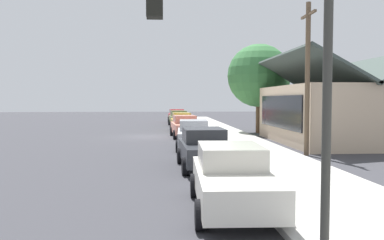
{
  "coord_description": "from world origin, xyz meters",
  "views": [
    {
      "loc": [
        29.35,
        1.12,
        2.76
      ],
      "look_at": [
        1.4,
        3.18,
        1.3
      ],
      "focal_mm": 36.8,
      "sensor_mm": 36.0,
      "label": 1
    }
  ],
  "objects_px": {
    "fire_hydrant_red": "(213,136)",
    "car_cherry": "(177,116)",
    "car_mustard": "(182,122)",
    "utility_pole_wooden": "(307,76)",
    "car_ivory": "(232,177)",
    "car_charcoal": "(205,148)",
    "shade_tree": "(259,76)",
    "traffic_light_main": "(259,51)",
    "car_coral": "(185,126)",
    "car_silver": "(194,134)",
    "car_olive": "(179,118)"
  },
  "relations": [
    {
      "from": "fire_hydrant_red",
      "to": "car_cherry",
      "type": "bearing_deg",
      "value": -176.44
    },
    {
      "from": "car_mustard",
      "to": "car_charcoal",
      "type": "relative_size",
      "value": 1.01
    },
    {
      "from": "car_olive",
      "to": "fire_hydrant_red",
      "type": "height_order",
      "value": "car_olive"
    },
    {
      "from": "car_olive",
      "to": "fire_hydrant_red",
      "type": "bearing_deg",
      "value": 2.33
    },
    {
      "from": "car_olive",
      "to": "car_ivory",
      "type": "xyz_separation_m",
      "value": [
        31.54,
        0.08,
        -0.0
      ]
    },
    {
      "from": "car_mustard",
      "to": "car_ivory",
      "type": "distance_m",
      "value": 24.89
    },
    {
      "from": "car_cherry",
      "to": "car_charcoal",
      "type": "relative_size",
      "value": 1.13
    },
    {
      "from": "car_charcoal",
      "to": "traffic_light_main",
      "type": "bearing_deg",
      "value": -3.02
    },
    {
      "from": "car_charcoal",
      "to": "utility_pole_wooden",
      "type": "relative_size",
      "value": 0.58
    },
    {
      "from": "car_olive",
      "to": "shade_tree",
      "type": "xyz_separation_m",
      "value": [
        9.25,
        6.23,
        3.9
      ]
    },
    {
      "from": "shade_tree",
      "to": "utility_pole_wooden",
      "type": "xyz_separation_m",
      "value": [
        13.03,
        -0.78,
        -0.79
      ]
    },
    {
      "from": "car_mustard",
      "to": "shade_tree",
      "type": "bearing_deg",
      "value": 64.82
    },
    {
      "from": "car_mustard",
      "to": "fire_hydrant_red",
      "type": "distance_m",
      "value": 10.34
    },
    {
      "from": "car_cherry",
      "to": "fire_hydrant_red",
      "type": "distance_m",
      "value": 23.01
    },
    {
      "from": "car_ivory",
      "to": "traffic_light_main",
      "type": "height_order",
      "value": "traffic_light_main"
    },
    {
      "from": "car_ivory",
      "to": "car_charcoal",
      "type": "bearing_deg",
      "value": -177.4
    },
    {
      "from": "car_olive",
      "to": "car_coral",
      "type": "xyz_separation_m",
      "value": [
        12.47,
        -0.03,
        -0.0
      ]
    },
    {
      "from": "car_olive",
      "to": "traffic_light_main",
      "type": "bearing_deg",
      "value": -2.92
    },
    {
      "from": "car_silver",
      "to": "car_ivory",
      "type": "distance_m",
      "value": 12.37
    },
    {
      "from": "car_ivory",
      "to": "traffic_light_main",
      "type": "xyz_separation_m",
      "value": [
        3.84,
        -0.29,
        2.68
      ]
    },
    {
      "from": "fire_hydrant_red",
      "to": "car_coral",
      "type": "bearing_deg",
      "value": -161.45
    },
    {
      "from": "car_silver",
      "to": "utility_pole_wooden",
      "type": "xyz_separation_m",
      "value": [
        3.11,
        5.37,
        3.11
      ]
    },
    {
      "from": "car_charcoal",
      "to": "car_ivory",
      "type": "bearing_deg",
      "value": -1.14
    },
    {
      "from": "fire_hydrant_red",
      "to": "car_mustard",
      "type": "bearing_deg",
      "value": -171.96
    },
    {
      "from": "fire_hydrant_red",
      "to": "utility_pole_wooden",
      "type": "bearing_deg",
      "value": 36.56
    },
    {
      "from": "car_cherry",
      "to": "car_silver",
      "type": "relative_size",
      "value": 1.05
    },
    {
      "from": "car_olive",
      "to": "car_charcoal",
      "type": "height_order",
      "value": "same"
    },
    {
      "from": "car_cherry",
      "to": "car_olive",
      "type": "height_order",
      "value": "same"
    },
    {
      "from": "shade_tree",
      "to": "car_charcoal",
      "type": "bearing_deg",
      "value": -20.84
    },
    {
      "from": "car_charcoal",
      "to": "fire_hydrant_red",
      "type": "height_order",
      "value": "car_charcoal"
    },
    {
      "from": "car_olive",
      "to": "utility_pole_wooden",
      "type": "bearing_deg",
      "value": 11.16
    },
    {
      "from": "car_cherry",
      "to": "car_mustard",
      "type": "height_order",
      "value": "same"
    },
    {
      "from": "car_mustard",
      "to": "car_silver",
      "type": "height_order",
      "value": "same"
    },
    {
      "from": "car_mustard",
      "to": "car_coral",
      "type": "bearing_deg",
      "value": -2.84
    },
    {
      "from": "car_silver",
      "to": "fire_hydrant_red",
      "type": "relative_size",
      "value": 6.66
    },
    {
      "from": "shade_tree",
      "to": "car_ivory",
      "type": "bearing_deg",
      "value": -15.43
    },
    {
      "from": "car_olive",
      "to": "shade_tree",
      "type": "relative_size",
      "value": 0.66
    },
    {
      "from": "car_olive",
      "to": "car_charcoal",
      "type": "bearing_deg",
      "value": -2.52
    },
    {
      "from": "traffic_light_main",
      "to": "utility_pole_wooden",
      "type": "relative_size",
      "value": 0.69
    },
    {
      "from": "car_mustard",
      "to": "car_charcoal",
      "type": "distance_m",
      "value": 18.9
    },
    {
      "from": "traffic_light_main",
      "to": "car_charcoal",
      "type": "bearing_deg",
      "value": 178.62
    },
    {
      "from": "traffic_light_main",
      "to": "utility_pole_wooden",
      "type": "height_order",
      "value": "utility_pole_wooden"
    },
    {
      "from": "traffic_light_main",
      "to": "fire_hydrant_red",
      "type": "distance_m",
      "value": 18.8
    },
    {
      "from": "traffic_light_main",
      "to": "fire_hydrant_red",
      "type": "relative_size",
      "value": 7.32
    },
    {
      "from": "car_mustard",
      "to": "car_ivory",
      "type": "xyz_separation_m",
      "value": [
        24.89,
        0.07,
        0.0
      ]
    },
    {
      "from": "car_mustard",
      "to": "utility_pole_wooden",
      "type": "height_order",
      "value": "utility_pole_wooden"
    },
    {
      "from": "car_silver",
      "to": "traffic_light_main",
      "type": "height_order",
      "value": "traffic_light_main"
    },
    {
      "from": "car_charcoal",
      "to": "shade_tree",
      "type": "bearing_deg",
      "value": 157.53
    },
    {
      "from": "car_olive",
      "to": "utility_pole_wooden",
      "type": "distance_m",
      "value": 23.15
    },
    {
      "from": "car_coral",
      "to": "car_ivory",
      "type": "bearing_deg",
      "value": -2.79
    }
  ]
}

